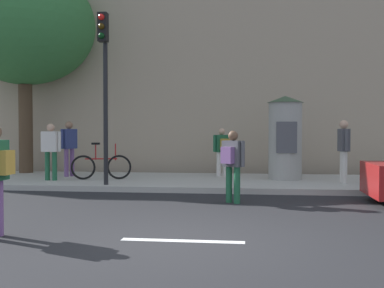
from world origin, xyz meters
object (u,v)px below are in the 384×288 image
at_px(poster_column, 285,137).
at_px(pedestrian_in_red_top, 222,148).
at_px(pedestrian_with_backpack, 344,146).
at_px(bicycle_leaning, 101,166).
at_px(street_tree, 25,26).
at_px(pedestrian_with_bag, 232,160).
at_px(pedestrian_in_dark_shirt, 51,147).
at_px(traffic_light, 104,71).
at_px(pedestrian_in_light_jacket, 69,144).

xyz_separation_m(poster_column, pedestrian_in_red_top, (-1.91, 0.73, -0.35)).
relative_size(pedestrian_with_backpack, bicycle_leaning, 0.99).
bearing_deg(street_tree, poster_column, -7.33).
bearing_deg(pedestrian_with_bag, poster_column, 68.98).
xyz_separation_m(street_tree, pedestrian_with_backpack, (10.17, -1.94, -3.99)).
distance_m(pedestrian_with_bag, pedestrian_in_dark_shirt, 5.95).
distance_m(traffic_light, poster_column, 5.58).
bearing_deg(bicycle_leaning, pedestrian_in_red_top, 22.45).
xyz_separation_m(street_tree, pedestrian_with_bag, (7.21, -4.87, -4.20)).
bearing_deg(poster_column, pedestrian_in_dark_shirt, -170.57).
relative_size(pedestrian_in_dark_shirt, bicycle_leaning, 0.95).
xyz_separation_m(poster_column, pedestrian_with_bag, (-1.44, -3.76, -0.46)).
distance_m(pedestrian_in_light_jacket, bicycle_leaning, 1.62).
height_order(pedestrian_with_backpack, pedestrian_in_dark_shirt, pedestrian_with_backpack).
bearing_deg(poster_column, bicycle_leaning, -172.49).
height_order(pedestrian_with_backpack, pedestrian_in_red_top, pedestrian_with_backpack).
distance_m(poster_column, pedestrian_in_red_top, 2.07).
bearing_deg(traffic_light, bicycle_leaning, 111.54).
distance_m(street_tree, bicycle_leaning, 5.93).
relative_size(traffic_light, pedestrian_with_backpack, 2.61).
height_order(pedestrian_in_light_jacket, bicycle_leaning, pedestrian_in_light_jacket).
bearing_deg(pedestrian_in_red_top, pedestrian_with_bag, -84.10).
distance_m(street_tree, pedestrian_in_red_top, 7.91).
distance_m(pedestrian_with_bag, pedestrian_in_light_jacket, 6.48).
height_order(pedestrian_in_dark_shirt, bicycle_leaning, pedestrian_in_dark_shirt).
bearing_deg(poster_column, traffic_light, -156.80).
height_order(traffic_light, pedestrian_in_dark_shirt, traffic_light).
height_order(poster_column, bicycle_leaning, poster_column).
height_order(traffic_light, poster_column, traffic_light).
xyz_separation_m(street_tree, pedestrian_in_red_top, (6.75, -0.38, -4.10)).
xyz_separation_m(pedestrian_in_light_jacket, pedestrian_in_dark_shirt, (-0.08, -1.17, -0.05)).
distance_m(traffic_light, pedestrian_in_red_top, 4.60).
height_order(pedestrian_with_bag, pedestrian_in_dark_shirt, pedestrian_in_dark_shirt).
height_order(poster_column, pedestrian_in_red_top, poster_column).
bearing_deg(pedestrian_in_red_top, street_tree, 176.78).
bearing_deg(pedestrian_in_dark_shirt, traffic_light, -26.68).
bearing_deg(pedestrian_in_light_jacket, pedestrian_in_dark_shirt, -94.10).
bearing_deg(traffic_light, poster_column, 23.20).
bearing_deg(pedestrian_in_red_top, pedestrian_with_backpack, -24.53).
bearing_deg(pedestrian_in_dark_shirt, poster_column, 9.43).
bearing_deg(pedestrian_in_light_jacket, pedestrian_with_backpack, -6.11).
xyz_separation_m(traffic_light, pedestrian_with_backpack, (6.38, 1.25, -2.01)).
height_order(poster_column, pedestrian_in_light_jacket, poster_column).
height_order(traffic_light, bicycle_leaning, traffic_light).
relative_size(street_tree, pedestrian_with_backpack, 4.07).
bearing_deg(street_tree, pedestrian_in_dark_shirt, -49.92).
bearing_deg(pedestrian_with_bag, bicycle_leaning, 142.46).
bearing_deg(pedestrian_in_light_jacket, pedestrian_with_bag, -35.95).
xyz_separation_m(traffic_light, pedestrian_with_bag, (3.42, -1.67, -2.22)).
height_order(pedestrian_in_light_jacket, pedestrian_in_dark_shirt, pedestrian_in_light_jacket).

